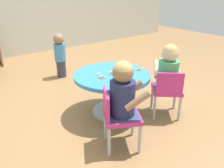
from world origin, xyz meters
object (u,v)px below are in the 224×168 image
seated_child_left (123,91)px  toddler_standing (60,54)px  rolling_pin (121,72)px  child_chair_right (167,90)px  child_chair_left (118,116)px  seated_child_right (169,69)px  craft_table (112,85)px  craft_scissors (100,76)px

seated_child_left → toddler_standing: bearing=80.3°
toddler_standing → rolling_pin: (0.02, -1.42, 0.13)m
child_chair_right → toddler_standing: 1.80m
child_chair_left → seated_child_left: seated_child_left is taller
child_chair_left → seated_child_right: (0.76, 0.12, 0.23)m
craft_table → rolling_pin: (0.07, -0.07, 0.15)m
craft_table → seated_child_left: seated_child_left is taller
craft_table → seated_child_right: 0.62m
seated_child_left → craft_scissors: bearing=75.0°
craft_scissors → toddler_standing: bearing=82.4°
child_chair_right → rolling_pin: bearing=136.2°
rolling_pin → toddler_standing: bearing=90.9°
seated_child_left → child_chair_right: 0.74m
child_chair_right → toddler_standing: (-0.38, 1.76, 0.05)m
child_chair_left → rolling_pin: 0.60m
craft_table → child_chair_left: size_ratio=1.51×
seated_child_right → rolling_pin: size_ratio=2.65×
craft_table → rolling_pin: bearing=-46.0°
craft_table → toddler_standing: toddler_standing is taller
child_chair_left → craft_table: bearing=57.7°
seated_child_left → child_chair_left: bearing=151.1°
seated_child_left → child_chair_right: seated_child_left is taller
seated_child_left → child_chair_right: (0.70, 0.11, -0.23)m
craft_table → seated_child_left: 0.62m
child_chair_right → seated_child_right: 0.23m
toddler_standing → seated_child_right: bearing=-76.8°
craft_table → child_chair_right: child_chair_right is taller
craft_table → craft_scissors: bearing=172.7°
child_chair_left → craft_scissors: (0.18, 0.51, 0.16)m
child_chair_right → child_chair_left: bearing=-173.2°
craft_table → toddler_standing: (0.04, 1.35, 0.02)m
seated_child_left → craft_scissors: size_ratio=3.59×
seated_child_left → seated_child_right: same height
child_chair_right → rolling_pin: size_ratio=2.78×
seated_child_left → rolling_pin: (0.34, 0.45, -0.05)m
toddler_standing → seated_child_left: bearing=-99.7°
craft_table → rolling_pin: rolling_pin is taller
seated_child_right → craft_scissors: 0.71m
craft_table → rolling_pin: 0.17m
seated_child_right → rolling_pin: (-0.38, 0.31, -0.05)m
child_chair_left → child_chair_right: 0.74m
toddler_standing → rolling_pin: bearing=-89.1°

